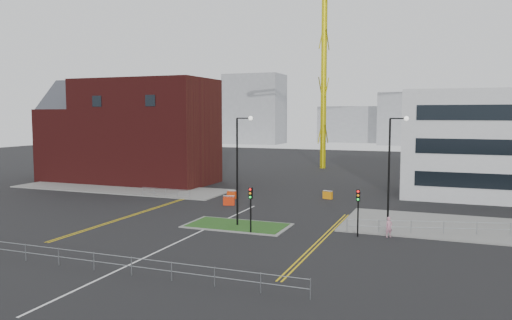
# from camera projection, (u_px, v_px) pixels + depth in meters

# --- Properties ---
(ground) EXTENTS (200.00, 200.00, 0.00)m
(ground) POSITION_uv_depth(u_px,v_px,m) (166.00, 248.00, 34.96)
(ground) COLOR black
(ground) RESTS_ON ground
(pavement_left) EXTENTS (28.00, 8.00, 0.12)m
(pavement_left) POSITION_uv_depth(u_px,v_px,m) (120.00, 188.00, 62.56)
(pavement_left) COLOR slate
(pavement_left) RESTS_ON ground
(pavement_right) EXTENTS (24.00, 10.00, 0.12)m
(pavement_right) POSITION_uv_depth(u_px,v_px,m) (495.00, 230.00, 40.08)
(pavement_right) COLOR slate
(pavement_right) RESTS_ON ground
(island_kerb) EXTENTS (8.60, 4.60, 0.08)m
(island_kerb) POSITION_uv_depth(u_px,v_px,m) (237.00, 226.00, 41.67)
(island_kerb) COLOR slate
(island_kerb) RESTS_ON ground
(grass_island) EXTENTS (8.00, 4.00, 0.12)m
(grass_island) POSITION_uv_depth(u_px,v_px,m) (237.00, 225.00, 41.67)
(grass_island) COLOR #1F4617
(grass_island) RESTS_ON ground
(brick_building) EXTENTS (24.20, 10.07, 14.24)m
(brick_building) POSITION_uv_depth(u_px,v_px,m) (128.00, 132.00, 68.58)
(brick_building) COLOR #4B1312
(brick_building) RESTS_ON ground
(tower_crane) EXTENTS (50.87, 16.80, 37.14)m
(tower_crane) POSITION_uv_depth(u_px,v_px,m) (360.00, 17.00, 84.06)
(tower_crane) COLOR #CABD0B
(tower_crane) RESTS_ON ground
(streetlamp_island) EXTENTS (1.46, 0.36, 9.18)m
(streetlamp_island) POSITION_uv_depth(u_px,v_px,m) (240.00, 162.00, 41.10)
(streetlamp_island) COLOR black
(streetlamp_island) RESTS_ON ground
(streetlamp_right_near) EXTENTS (1.46, 0.36, 9.18)m
(streetlamp_right_near) POSITION_uv_depth(u_px,v_px,m) (392.00, 165.00, 38.66)
(streetlamp_right_near) COLOR black
(streetlamp_right_near) RESTS_ON ground
(traffic_light_island) EXTENTS (0.28, 0.33, 3.65)m
(traffic_light_island) POSITION_uv_depth(u_px,v_px,m) (251.00, 201.00, 38.85)
(traffic_light_island) COLOR black
(traffic_light_island) RESTS_ON ground
(traffic_light_right) EXTENTS (0.28, 0.33, 3.65)m
(traffic_light_right) POSITION_uv_depth(u_px,v_px,m) (358.00, 203.00, 37.84)
(traffic_light_right) COLOR black
(traffic_light_right) RESTS_ON ground
(railing_front) EXTENTS (24.05, 0.05, 1.10)m
(railing_front) POSITION_uv_depth(u_px,v_px,m) (112.00, 260.00, 29.31)
(railing_front) COLOR gray
(railing_front) RESTS_ON ground
(railing_left) EXTENTS (6.05, 0.05, 1.10)m
(railing_left) POSITION_uv_depth(u_px,v_px,m) (166.00, 191.00, 55.56)
(railing_left) COLOR gray
(railing_left) RESTS_ON ground
(railing_right) EXTENTS (19.05, 5.05, 1.10)m
(railing_right) POSITION_uv_depth(u_px,v_px,m) (477.00, 226.00, 38.23)
(railing_right) COLOR gray
(railing_right) RESTS_ON ground
(centre_line) EXTENTS (0.15, 30.00, 0.01)m
(centre_line) POSITION_uv_depth(u_px,v_px,m) (180.00, 241.00, 36.82)
(centre_line) COLOR silver
(centre_line) RESTS_ON ground
(yellow_left_a) EXTENTS (0.12, 24.00, 0.01)m
(yellow_left_a) POSITION_uv_depth(u_px,v_px,m) (140.00, 212.00, 47.47)
(yellow_left_a) COLOR gold
(yellow_left_a) RESTS_ON ground
(yellow_left_b) EXTENTS (0.12, 24.00, 0.01)m
(yellow_left_b) POSITION_uv_depth(u_px,v_px,m) (142.00, 213.00, 47.37)
(yellow_left_b) COLOR gold
(yellow_left_b) RESTS_ON ground
(yellow_right_a) EXTENTS (0.12, 20.00, 0.01)m
(yellow_right_a) POSITION_uv_depth(u_px,v_px,m) (319.00, 240.00, 37.13)
(yellow_right_a) COLOR gold
(yellow_right_a) RESTS_ON ground
(yellow_right_b) EXTENTS (0.12, 20.00, 0.01)m
(yellow_right_b) POSITION_uv_depth(u_px,v_px,m) (323.00, 240.00, 37.02)
(yellow_right_b) COLOR gold
(yellow_right_b) RESTS_ON ground
(skyline_a) EXTENTS (18.00, 12.00, 22.00)m
(skyline_a) POSITION_uv_depth(u_px,v_px,m) (255.00, 109.00, 159.79)
(skyline_a) COLOR gray
(skyline_a) RESTS_ON ground
(skyline_b) EXTENTS (24.00, 12.00, 16.00)m
(skyline_b) POSITION_uv_depth(u_px,v_px,m) (420.00, 119.00, 151.43)
(skyline_b) COLOR gray
(skyline_b) RESTS_ON ground
(skyline_d) EXTENTS (30.00, 12.00, 12.00)m
(skyline_d) POSITION_uv_depth(u_px,v_px,m) (365.00, 124.00, 167.36)
(skyline_d) COLOR gray
(skyline_d) RESTS_ON ground
(pedestrian) EXTENTS (0.68, 0.65, 1.56)m
(pedestrian) POSITION_uv_depth(u_px,v_px,m) (389.00, 227.00, 37.85)
(pedestrian) COLOR #CF869D
(pedestrian) RESTS_ON ground
(barrier_left) EXTENTS (1.22, 0.69, 0.98)m
(barrier_left) POSITION_uv_depth(u_px,v_px,m) (229.00, 200.00, 51.23)
(barrier_left) COLOR red
(barrier_left) RESTS_ON ground
(barrier_mid) EXTENTS (1.12, 0.51, 0.91)m
(barrier_mid) POSITION_uv_depth(u_px,v_px,m) (232.00, 194.00, 55.33)
(barrier_mid) COLOR red
(barrier_mid) RESTS_ON ground
(barrier_right) EXTENTS (1.13, 0.61, 0.91)m
(barrier_right) POSITION_uv_depth(u_px,v_px,m) (328.00, 194.00, 55.06)
(barrier_right) COLOR orange
(barrier_right) RESTS_ON ground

